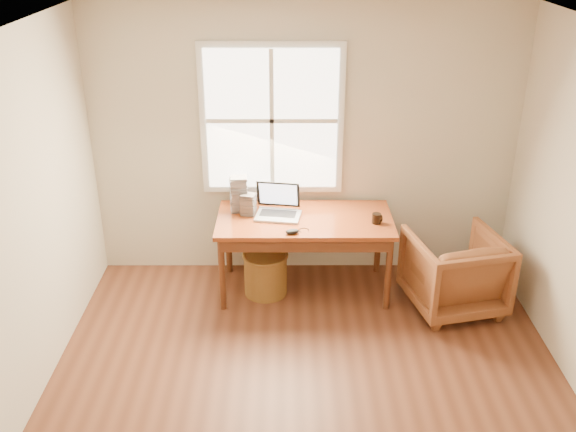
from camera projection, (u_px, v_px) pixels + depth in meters
name	position (u px, v px, depth m)	size (l,w,h in m)	color
room_shell	(309.00, 247.00, 4.12)	(4.04, 4.54, 2.64)	brown
desk	(305.00, 220.00, 5.85)	(1.60, 0.80, 0.04)	brown
armchair	(454.00, 271.00, 5.73)	(0.77, 0.79, 0.72)	brown
wicker_stool	(266.00, 274.00, 6.01)	(0.40, 0.40, 0.40)	brown
laptop	(278.00, 200.00, 5.79)	(0.45, 0.47, 0.33)	#ACAEB3
mouse	(292.00, 231.00, 5.54)	(0.12, 0.07, 0.04)	black
coffee_mug	(376.00, 218.00, 5.72)	(0.08, 0.08, 0.09)	black
cd_stack_a	(238.00, 191.00, 6.08)	(0.13, 0.12, 0.26)	silver
cd_stack_b	(248.00, 204.00, 5.87)	(0.13, 0.11, 0.20)	#28292E
cd_stack_c	(239.00, 194.00, 5.91)	(0.15, 0.13, 0.34)	#A3A5B1
cd_stack_d	(269.00, 193.00, 6.13)	(0.14, 0.13, 0.18)	silver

